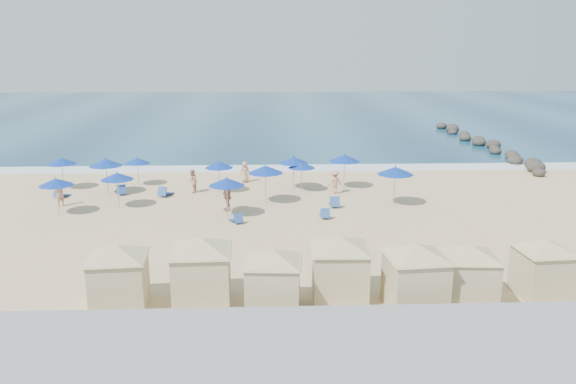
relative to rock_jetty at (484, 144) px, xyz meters
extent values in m
plane|color=#D3B386|center=(-24.01, -24.90, -0.36)|extent=(160.00, 160.00, 0.00)
cube|color=navy|center=(-24.01, 30.10, -0.33)|extent=(160.00, 80.00, 0.06)
cube|color=white|center=(-24.01, -9.40, -0.32)|extent=(160.00, 2.50, 0.08)
cube|color=gray|center=(-24.01, -37.90, 0.19)|extent=(160.00, 2.20, 1.10)
cube|color=gray|center=(-24.01, -40.90, 0.80)|extent=(160.00, 4.00, 0.12)
ellipsoid|color=#282421|center=(-0.61, -12.90, -0.09)|extent=(1.00, 1.00, 0.65)
ellipsoid|color=#282421|center=(-0.13, -11.40, 0.05)|extent=(1.48, 1.48, 0.96)
ellipsoid|color=#282421|center=(0.35, -9.90, 0.02)|extent=(1.40, 1.40, 0.91)
ellipsoid|color=#282421|center=(-0.49, -8.40, 0.00)|extent=(1.32, 1.32, 0.86)
ellipsoid|color=#282421|center=(-0.01, -6.90, -0.02)|extent=(1.24, 1.24, 0.81)
ellipsoid|color=#282421|center=(0.47, -5.40, -0.04)|extent=(1.16, 1.16, 0.75)
ellipsoid|color=#282421|center=(-0.37, -3.90, -0.06)|extent=(1.08, 1.08, 0.70)
ellipsoid|color=#282421|center=(0.11, -2.40, -0.09)|extent=(1.00, 1.00, 0.65)
ellipsoid|color=#282421|center=(0.59, -0.90, 0.05)|extent=(1.48, 1.48, 0.96)
ellipsoid|color=#282421|center=(-0.25, 0.60, 0.02)|extent=(1.40, 1.40, 0.91)
ellipsoid|color=#282421|center=(0.23, 2.10, 0.00)|extent=(1.32, 1.32, 0.86)
ellipsoid|color=#282421|center=(-0.61, 3.60, -0.02)|extent=(1.24, 1.24, 0.81)
ellipsoid|color=#282421|center=(-0.13, 5.10, -0.04)|extent=(1.16, 1.16, 0.75)
ellipsoid|color=#282421|center=(0.35, 6.60, -0.06)|extent=(1.08, 1.08, 0.70)
ellipsoid|color=#282421|center=(-0.49, 8.10, -0.09)|extent=(1.00, 1.00, 0.65)
ellipsoid|color=#282421|center=(-0.01, 9.60, 0.05)|extent=(1.48, 1.48, 0.96)
ellipsoid|color=#282421|center=(0.47, 11.10, 0.02)|extent=(1.40, 1.40, 0.91)
ellipsoid|color=#282421|center=(-0.37, 12.60, 0.00)|extent=(1.32, 1.32, 0.86)
cube|color=black|center=(-18.87, -30.09, 0.08)|extent=(1.06, 1.06, 0.88)
cube|color=#C9B589|center=(-27.34, -34.31, 0.64)|extent=(2.17, 2.17, 2.01)
cube|color=tan|center=(-27.34, -34.31, 1.65)|extent=(2.28, 2.28, 0.08)
pyramid|color=tan|center=(-27.34, -34.31, 2.16)|extent=(4.40, 4.40, 0.50)
cube|color=#C9B589|center=(-24.22, -34.09, 0.71)|extent=(2.22, 2.22, 2.15)
cube|color=tan|center=(-24.22, -34.09, 1.79)|extent=(2.33, 2.33, 0.09)
pyramid|color=tan|center=(-24.22, -34.09, 2.33)|extent=(4.71, 4.71, 0.54)
cube|color=#C9B589|center=(-21.46, -34.88, 0.63)|extent=(2.12, 2.12, 1.98)
cube|color=tan|center=(-21.46, -34.88, 1.61)|extent=(2.22, 2.22, 0.08)
pyramid|color=tan|center=(-21.46, -34.88, 2.11)|extent=(4.32, 4.32, 0.49)
cube|color=#C9B589|center=(-18.81, -33.94, 0.69)|extent=(2.17, 2.17, 2.10)
cube|color=tan|center=(-18.81, -33.94, 1.74)|extent=(2.27, 2.27, 0.08)
pyramid|color=tan|center=(-18.81, -33.94, 2.26)|extent=(4.60, 4.60, 0.52)
cube|color=#C9B589|center=(-16.04, -34.85, 0.67)|extent=(2.24, 2.24, 2.07)
cube|color=tan|center=(-16.04, -34.85, 1.71)|extent=(2.35, 2.35, 0.08)
pyramid|color=tan|center=(-16.04, -34.85, 2.23)|extent=(4.53, 4.53, 0.52)
cube|color=#C9B589|center=(-13.83, -34.52, 0.59)|extent=(2.05, 2.05, 1.90)
cube|color=tan|center=(-13.83, -34.52, 1.54)|extent=(2.15, 2.15, 0.08)
pyramid|color=tan|center=(-13.83, -34.52, 2.02)|extent=(4.16, 4.16, 0.48)
cube|color=#C9B589|center=(-10.64, -33.94, 0.59)|extent=(2.04, 2.04, 1.90)
cube|color=tan|center=(-10.64, -33.94, 1.53)|extent=(2.14, 2.14, 0.08)
pyramid|color=tan|center=(-10.64, -33.94, 2.01)|extent=(4.14, 4.14, 0.47)
cylinder|color=#A5A8AD|center=(-35.94, -15.59, 0.56)|extent=(0.05, 0.05, 1.85)
cone|color=navy|center=(-35.94, -15.59, 1.66)|extent=(2.05, 2.05, 0.44)
sphere|color=navy|center=(-35.94, -15.59, 1.93)|extent=(0.08, 0.08, 0.08)
cylinder|color=#A5A8AD|center=(-34.10, -21.79, 0.56)|extent=(0.05, 0.05, 1.83)
cone|color=navy|center=(-34.10, -21.79, 1.64)|extent=(2.03, 2.03, 0.43)
sphere|color=navy|center=(-34.10, -21.79, 1.91)|extent=(0.08, 0.08, 0.08)
cylinder|color=#A5A8AD|center=(-32.46, -17.14, 0.65)|extent=(0.05, 0.05, 2.03)
cone|color=navy|center=(-32.46, -17.14, 1.85)|extent=(2.24, 2.24, 0.48)
sphere|color=navy|center=(-32.46, -17.14, 2.15)|extent=(0.09, 0.09, 0.09)
cylinder|color=#A5A8AD|center=(-30.87, -20.44, 0.56)|extent=(0.05, 0.05, 1.84)
cone|color=navy|center=(-30.87, -20.44, 1.65)|extent=(2.04, 2.04, 0.44)
sphere|color=navy|center=(-30.87, -20.44, 1.92)|extent=(0.08, 0.08, 0.08)
cylinder|color=#A5A8AD|center=(-30.92, -14.65, 0.47)|extent=(0.04, 0.04, 1.67)
cone|color=navy|center=(-30.92, -14.65, 1.46)|extent=(1.84, 1.84, 0.39)
sphere|color=navy|center=(-30.92, -14.65, 1.70)|extent=(0.07, 0.07, 0.07)
cylinder|color=#A5A8AD|center=(-24.90, -16.93, 0.53)|extent=(0.05, 0.05, 1.78)
cone|color=navy|center=(-24.90, -16.93, 1.58)|extent=(1.97, 1.97, 0.42)
sphere|color=navy|center=(-24.90, -16.93, 1.84)|extent=(0.08, 0.08, 0.08)
cylinder|color=#A5A8AD|center=(-24.00, -22.59, 0.61)|extent=(0.05, 0.05, 1.94)
cone|color=navy|center=(-24.00, -22.59, 1.75)|extent=(2.14, 2.14, 0.46)
sphere|color=navy|center=(-24.00, -22.59, 2.03)|extent=(0.08, 0.08, 0.08)
cylinder|color=#A5A8AD|center=(-19.79, -16.22, 0.59)|extent=(0.05, 0.05, 1.91)
cone|color=navy|center=(-19.79, -16.22, 1.73)|extent=(2.11, 2.11, 0.45)
sphere|color=navy|center=(-19.79, -16.22, 2.00)|extent=(0.08, 0.08, 0.08)
cylinder|color=#A5A8AD|center=(-21.73, -19.79, 0.66)|extent=(0.05, 0.05, 2.04)
cone|color=navy|center=(-21.73, -19.79, 1.86)|extent=(2.25, 2.25, 0.48)
sphere|color=navy|center=(-21.73, -19.79, 2.16)|extent=(0.09, 0.09, 0.09)
cylinder|color=#A5A8AD|center=(-16.20, -16.07, 0.63)|extent=(0.05, 0.05, 1.99)
cone|color=navy|center=(-16.20, -16.07, 1.81)|extent=(2.20, 2.20, 0.47)
sphere|color=navy|center=(-16.20, -16.07, 2.10)|extent=(0.08, 0.08, 0.08)
cylinder|color=#A5A8AD|center=(-19.25, -16.84, 0.49)|extent=(0.04, 0.04, 1.70)
cone|color=navy|center=(-19.25, -16.84, 1.50)|extent=(1.88, 1.88, 0.40)
sphere|color=navy|center=(-19.25, -16.84, 1.74)|extent=(0.07, 0.07, 0.07)
cylinder|color=#A5A8AD|center=(-13.64, -20.62, 0.67)|extent=(0.05, 0.05, 2.06)
cone|color=navy|center=(-13.64, -20.62, 1.89)|extent=(2.28, 2.28, 0.49)
sphere|color=navy|center=(-13.64, -20.62, 2.19)|extent=(0.09, 0.09, 0.09)
cube|color=#284D94|center=(-35.30, -17.76, -0.21)|extent=(0.87, 1.27, 0.32)
cube|color=#284D94|center=(-35.45, -18.22, 0.03)|extent=(0.62, 0.47, 0.56)
cube|color=#284D94|center=(-31.64, -17.02, -0.19)|extent=(1.03, 1.40, 0.35)
cube|color=#284D94|center=(-31.44, -17.52, 0.07)|extent=(0.69, 0.55, 0.62)
cube|color=#284D94|center=(-28.44, -17.61, -0.19)|extent=(0.97, 1.39, 0.35)
cube|color=#284D94|center=(-28.62, -18.12, 0.06)|extent=(0.67, 0.52, 0.61)
cube|color=#284D94|center=(-23.47, -23.72, -0.21)|extent=(0.93, 1.22, 0.30)
cube|color=#284D94|center=(-23.27, -24.14, 0.01)|extent=(0.60, 0.49, 0.53)
cube|color=#284D94|center=(-18.28, -22.94, -0.21)|extent=(0.58, 1.17, 0.32)
cube|color=#284D94|center=(-18.29, -23.43, 0.03)|extent=(0.55, 0.33, 0.56)
cube|color=#284D94|center=(-17.43, -20.59, -0.19)|extent=(0.66, 1.31, 0.35)
cube|color=#284D94|center=(-17.45, -21.13, 0.07)|extent=(0.62, 0.38, 0.62)
imported|color=tan|center=(-34.65, -19.97, 0.46)|extent=(0.67, 0.72, 1.65)
imported|color=tan|center=(-26.75, -16.92, 0.45)|extent=(0.65, 0.81, 1.63)
imported|color=tan|center=(-24.10, -21.33, 0.55)|extent=(0.88, 1.15, 1.82)
imported|color=tan|center=(-17.02, -17.53, 0.44)|extent=(1.19, 0.96, 1.60)
imported|color=tan|center=(-23.26, -13.99, 0.42)|extent=(0.90, 0.77, 1.55)
camera|label=1|loc=(-21.65, -54.46, 9.41)|focal=35.00mm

